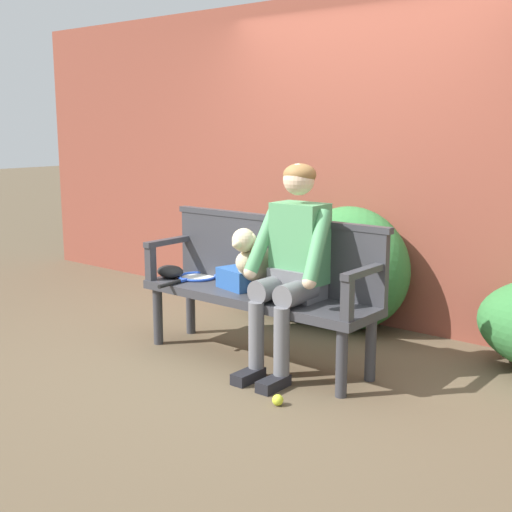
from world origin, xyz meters
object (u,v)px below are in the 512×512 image
at_px(baseball_glove, 170,271).
at_px(sports_bag, 239,278).
at_px(tennis_racket, 195,277).
at_px(dog_on_bench, 252,259).
at_px(garden_bench, 256,302).
at_px(person_seated, 292,259).
at_px(tennis_ball, 278,400).

bearing_deg(baseball_glove, sports_bag, 9.61).
bearing_deg(tennis_racket, dog_on_bench, -2.97).
bearing_deg(garden_bench, person_seated, -1.58).
height_order(dog_on_bench, baseball_glove, dog_on_bench).
bearing_deg(baseball_glove, tennis_racket, 31.63).
height_order(person_seated, sports_bag, person_seated).
relative_size(person_seated, tennis_racket, 2.36).
height_order(garden_bench, baseball_glove, baseball_glove).
bearing_deg(sports_bag, tennis_racket, 176.69).
bearing_deg(tennis_ball, garden_bench, 138.49).
bearing_deg(tennis_racket, person_seated, -3.25).
distance_m(tennis_racket, baseball_glove, 0.19).
distance_m(person_seated, baseball_glove, 1.11).
height_order(tennis_racket, sports_bag, sports_bag).
bearing_deg(sports_bag, person_seated, -3.20).
height_order(sports_bag, tennis_ball, sports_bag).
relative_size(tennis_racket, sports_bag, 2.04).
bearing_deg(sports_bag, tennis_ball, -35.47).
xyz_separation_m(person_seated, tennis_racket, (-0.92, 0.05, -0.26)).
bearing_deg(sports_bag, garden_bench, -6.19).
relative_size(dog_on_bench, sports_bag, 1.60).
xyz_separation_m(dog_on_bench, baseball_glove, (-0.74, -0.06, -0.18)).
xyz_separation_m(garden_bench, tennis_ball, (0.58, -0.51, -0.38)).
relative_size(garden_bench, sports_bag, 6.20).
xyz_separation_m(garden_bench, dog_on_bench, (-0.04, 0.01, 0.29)).
relative_size(person_seated, dog_on_bench, 3.01).
bearing_deg(person_seated, sports_bag, 176.80).
height_order(dog_on_bench, tennis_racket, dog_on_bench).
bearing_deg(garden_bench, baseball_glove, -176.76).
height_order(person_seated, dog_on_bench, person_seated).
height_order(tennis_racket, tennis_ball, tennis_racket).
height_order(tennis_racket, baseball_glove, baseball_glove).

